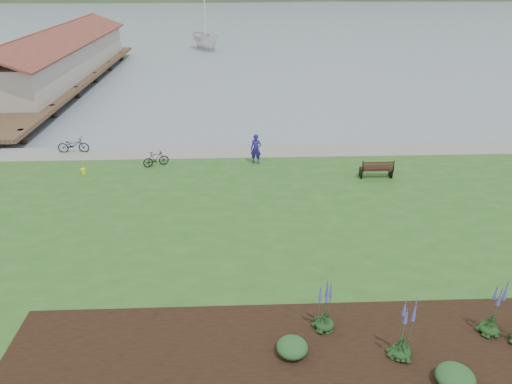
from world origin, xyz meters
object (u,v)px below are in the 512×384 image
sailboat (206,50)px  person (256,147)px  park_bench (377,169)px  bicycle_a (73,145)px

sailboat → person: bearing=-116.0°
park_bench → bicycle_a: (-17.85, 4.46, -0.03)m
park_bench → person: (-6.55, 2.28, 0.52)m
park_bench → person: size_ratio=0.83×
bicycle_a → sailboat: sailboat is taller
person → park_bench: bearing=-3.9°
bicycle_a → sailboat: size_ratio=0.07×
person → bicycle_a: 11.52m
park_bench → person: person is taller
bicycle_a → park_bench: bearing=-105.1°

